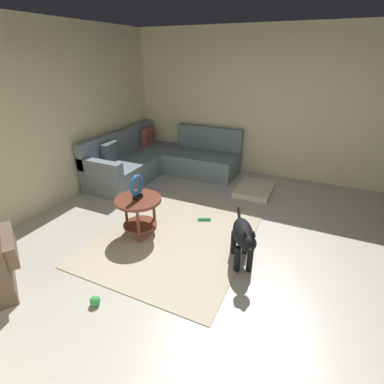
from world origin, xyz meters
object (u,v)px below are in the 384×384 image
object	(u,v)px
sectional_couch	(160,161)
dog_bed_mat	(255,189)
side_table	(139,207)
torus_sculpture	(137,186)
dog_toy_ball	(95,301)
dog_toy_rope	(204,219)
dog	(243,237)

from	to	relation	value
sectional_couch	dog_bed_mat	xyz separation A→B (m)	(-0.01, -1.94, -0.24)
side_table	sectional_couch	bearing A→B (deg)	23.53
torus_sculpture	dog_toy_ball	xyz separation A→B (m)	(-1.23, -0.29, -0.66)
dog_toy_rope	side_table	bearing A→B (deg)	135.87
sectional_couch	dog_toy_ball	xyz separation A→B (m)	(-3.21, -1.16, -0.24)
sectional_couch	dog_bed_mat	distance (m)	1.96
sectional_couch	dog_toy_ball	world-z (taller)	sectional_couch
sectional_couch	dog_toy_rope	world-z (taller)	sectional_couch
dog	dog_toy_rope	world-z (taller)	dog
dog_bed_mat	dog_toy_ball	world-z (taller)	dog_toy_ball
torus_sculpture	dog_toy_rope	size ratio (longest dim) A/B	1.76
sectional_couch	dog_bed_mat	bearing A→B (deg)	-90.16
dog	dog_toy_ball	xyz separation A→B (m)	(-1.19, 1.12, -0.33)
dog_toy_rope	dog_toy_ball	bearing A→B (deg)	169.33
dog	dog_toy_ball	distance (m)	1.67
side_table	torus_sculpture	world-z (taller)	torus_sculpture
sectional_couch	torus_sculpture	world-z (taller)	sectional_couch
torus_sculpture	dog	size ratio (longest dim) A/B	0.41
torus_sculpture	dog_bed_mat	size ratio (longest dim) A/B	0.41
side_table	dog_toy_rope	xyz separation A→B (m)	(0.67, -0.65, -0.39)
sectional_couch	dog	bearing A→B (deg)	-131.55
dog_toy_ball	dog_toy_rope	world-z (taller)	dog_toy_ball
dog_toy_ball	torus_sculpture	bearing A→B (deg)	13.53
torus_sculpture	dog_bed_mat	world-z (taller)	torus_sculpture
sectional_couch	dog_toy_ball	size ratio (longest dim) A/B	22.41
dog_toy_ball	dog	bearing A→B (deg)	-43.21
torus_sculpture	dog_toy_rope	world-z (taller)	torus_sculpture
dog_bed_mat	dog_toy_ball	distance (m)	3.30
torus_sculpture	dog_bed_mat	distance (m)	2.35
dog	dog_toy_rope	distance (m)	1.10
dog	dog_bed_mat	bearing A→B (deg)	-105.50
torus_sculpture	dog	bearing A→B (deg)	-91.41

